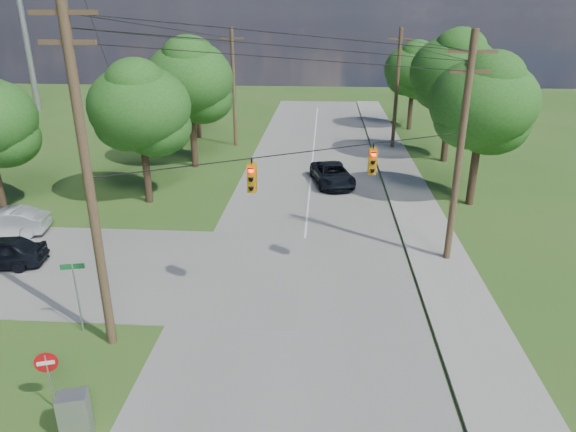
# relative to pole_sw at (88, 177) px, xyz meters

# --- Properties ---
(ground) EXTENTS (140.00, 140.00, 0.00)m
(ground) POSITION_rel_pole_sw_xyz_m (4.60, -0.40, -6.23)
(ground) COLOR #2D531B
(ground) RESTS_ON ground
(main_road) EXTENTS (10.00, 100.00, 0.03)m
(main_road) POSITION_rel_pole_sw_xyz_m (6.60, 4.60, -6.21)
(main_road) COLOR gray
(main_road) RESTS_ON ground
(sidewalk_east) EXTENTS (2.60, 100.00, 0.12)m
(sidewalk_east) POSITION_rel_pole_sw_xyz_m (13.30, 4.60, -6.17)
(sidewalk_east) COLOR gray
(sidewalk_east) RESTS_ON ground
(pole_sw) EXTENTS (2.00, 0.32, 12.00)m
(pole_sw) POSITION_rel_pole_sw_xyz_m (0.00, 0.00, 0.00)
(pole_sw) COLOR brown
(pole_sw) RESTS_ON ground
(pole_ne) EXTENTS (2.00, 0.32, 10.50)m
(pole_ne) POSITION_rel_pole_sw_xyz_m (13.50, 7.60, -0.76)
(pole_ne) COLOR brown
(pole_ne) RESTS_ON ground
(pole_north_e) EXTENTS (2.00, 0.32, 10.00)m
(pole_north_e) POSITION_rel_pole_sw_xyz_m (13.50, 29.60, -1.10)
(pole_north_e) COLOR brown
(pole_north_e) RESTS_ON ground
(pole_north_w) EXTENTS (2.00, 0.32, 10.00)m
(pole_north_w) POSITION_rel_pole_sw_xyz_m (-0.40, 29.60, -1.10)
(pole_north_w) COLOR brown
(pole_north_w) RESTS_ON ground
(power_lines) EXTENTS (13.93, 29.62, 4.93)m
(power_lines) POSITION_rel_pole_sw_xyz_m (6.10, 11.14, 2.93)
(power_lines) COLOR black
(power_lines) RESTS_ON ground
(traffic_signals) EXTENTS (4.91, 3.27, 1.05)m
(traffic_signals) POSITION_rel_pole_sw_xyz_m (7.15, 4.03, -0.73)
(traffic_signals) COLOR #C47F0B
(traffic_signals) RESTS_ON ground
(tree_w_near) EXTENTS (6.00, 6.00, 8.40)m
(tree_w_near) POSITION_rel_pole_sw_xyz_m (-3.40, 14.60, -0.30)
(tree_w_near) COLOR #422E21
(tree_w_near) RESTS_ON ground
(tree_w_mid) EXTENTS (6.40, 6.40, 9.22)m
(tree_w_mid) POSITION_rel_pole_sw_xyz_m (-2.40, 22.60, 0.35)
(tree_w_mid) COLOR #422E21
(tree_w_mid) RESTS_ON ground
(tree_w_far) EXTENTS (6.00, 6.00, 8.73)m
(tree_w_far) POSITION_rel_pole_sw_xyz_m (-4.40, 32.60, 0.02)
(tree_w_far) COLOR #422E21
(tree_w_far) RESTS_ON ground
(tree_e_near) EXTENTS (6.20, 6.20, 8.81)m
(tree_e_near) POSITION_rel_pole_sw_xyz_m (16.60, 15.60, 0.02)
(tree_e_near) COLOR #422E21
(tree_e_near) RESTS_ON ground
(tree_e_mid) EXTENTS (6.60, 6.60, 9.64)m
(tree_e_mid) POSITION_rel_pole_sw_xyz_m (17.10, 25.60, 0.68)
(tree_e_mid) COLOR #422E21
(tree_e_mid) RESTS_ON ground
(tree_e_far) EXTENTS (5.80, 5.80, 8.32)m
(tree_e_far) POSITION_rel_pole_sw_xyz_m (16.10, 37.60, -0.31)
(tree_e_far) COLOR #422E21
(tree_e_far) RESTS_ON ground
(car_cross_silver) EXTENTS (4.57, 2.25, 1.44)m
(car_cross_silver) POSITION_rel_pole_sw_xyz_m (-9.32, 8.90, -5.47)
(car_cross_silver) COLOR silver
(car_cross_silver) RESTS_ON cross_road
(car_main_north) EXTENTS (3.42, 5.51, 1.42)m
(car_main_north) POSITION_rel_pole_sw_xyz_m (8.11, 18.91, -5.49)
(car_main_north) COLOR black
(car_main_north) RESTS_ON main_road
(control_cabinet) EXTENTS (0.92, 0.76, 1.44)m
(control_cabinet) POSITION_rel_pole_sw_xyz_m (0.77, -4.40, -5.51)
(control_cabinet) COLOR #989B9D
(control_cabinet) RESTS_ON ground
(do_not_enter_sign) EXTENTS (0.65, 0.24, 2.02)m
(do_not_enter_sign) POSITION_rel_pole_sw_xyz_m (-0.40, -3.40, -4.73)
(do_not_enter_sign) COLOR #989B9D
(do_not_enter_sign) RESTS_ON ground
(street_name_sign) EXTENTS (0.83, 0.21, 2.81)m
(street_name_sign) POSITION_rel_pole_sw_xyz_m (-1.36, 0.60, -4.45)
(street_name_sign) COLOR #989B9D
(street_name_sign) RESTS_ON ground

